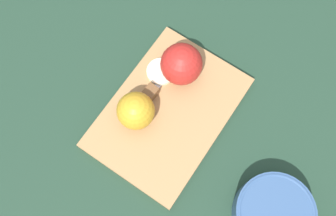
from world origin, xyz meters
The scene contains 7 objects.
ground_plane centered at (0.00, 0.00, 0.00)m, with size 4.00×4.00×0.00m, color #1E3828.
cutting_board centered at (0.00, 0.00, 0.01)m, with size 0.32×0.23×0.02m.
apple_half_left centered at (-0.04, 0.05, 0.06)m, with size 0.07×0.07×0.07m.
apple_half_right centered at (0.08, 0.02, 0.06)m, with size 0.08×0.08×0.08m.
knife centered at (0.00, 0.05, 0.03)m, with size 0.15×0.03×0.02m.
apple_slice centered at (0.06, 0.06, 0.02)m, with size 0.06×0.06×0.01m.
bowl centered at (-0.07, -0.26, 0.03)m, with size 0.14×0.14×0.05m.
Camera 1 is at (-0.20, -0.12, 0.75)m, focal length 42.00 mm.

